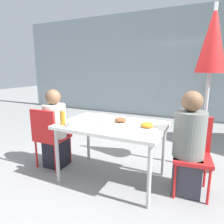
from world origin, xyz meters
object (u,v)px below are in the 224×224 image
object	(u,v)px
person_right	(188,146)
drinking_cup	(102,118)
closed_umbrella	(212,47)
chair_left	(49,134)
person_left	(55,131)
chair_right	(192,149)
bottle	(63,117)
salad_bowl	(74,124)

from	to	relation	value
person_right	drinking_cup	xyz separation A→B (m)	(-1.06, -0.04, 0.23)
closed_umbrella	drinking_cup	bearing A→B (deg)	-147.56
chair_left	person_left	size ratio (longest dim) A/B	0.77
chair_right	bottle	bearing A→B (deg)	11.06
person_right	drinking_cup	bearing A→B (deg)	-4.60
closed_umbrella	drinking_cup	size ratio (longest dim) A/B	23.35
chair_left	closed_umbrella	distance (m)	2.47
chair_right	person_right	bearing A→B (deg)	58.07
chair_right	person_right	world-z (taller)	person_right
salad_bowl	bottle	bearing A→B (deg)	178.71
person_right	bottle	size ratio (longest dim) A/B	6.21
person_left	closed_umbrella	world-z (taller)	closed_umbrella
chair_left	salad_bowl	bearing A→B (deg)	-18.78
person_left	bottle	xyz separation A→B (m)	(0.36, -0.26, 0.29)
bottle	drinking_cup	bearing A→B (deg)	44.02
chair_left	chair_right	bearing A→B (deg)	7.61
chair_right	chair_left	bearing A→B (deg)	2.14
person_right	salad_bowl	xyz separation A→B (m)	(-1.25, -0.39, 0.21)
chair_right	closed_umbrella	size ratio (longest dim) A/B	0.39
person_right	drinking_cup	size ratio (longest dim) A/B	12.47
person_left	salad_bowl	distance (m)	0.63
bottle	drinking_cup	world-z (taller)	bottle
person_right	drinking_cup	world-z (taller)	person_right
chair_left	salad_bowl	world-z (taller)	chair_left
chair_right	person_right	xyz separation A→B (m)	(-0.04, -0.09, 0.05)
person_right	chair_right	bearing A→B (deg)	-121.93
person_right	closed_umbrella	world-z (taller)	closed_umbrella
drinking_cup	salad_bowl	xyz separation A→B (m)	(-0.19, -0.35, -0.02)
bottle	drinking_cup	distance (m)	0.50
salad_bowl	chair_right	bearing A→B (deg)	20.28
closed_umbrella	salad_bowl	xyz separation A→B (m)	(-1.39, -1.11, -0.90)
person_left	bottle	world-z (taller)	person_left
person_right	bottle	distance (m)	1.49
person_left	drinking_cup	bearing A→B (deg)	5.50
person_right	closed_umbrella	size ratio (longest dim) A/B	0.53
salad_bowl	person_right	bearing A→B (deg)	17.37
closed_umbrella	salad_bowl	distance (m)	2.00
person_left	chair_right	bearing A→B (deg)	5.33
bottle	salad_bowl	bearing A→B (deg)	-1.29
person_left	person_right	xyz separation A→B (m)	(1.78, 0.13, 0.02)
person_left	chair_right	distance (m)	1.83
salad_bowl	closed_umbrella	bearing A→B (deg)	38.62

